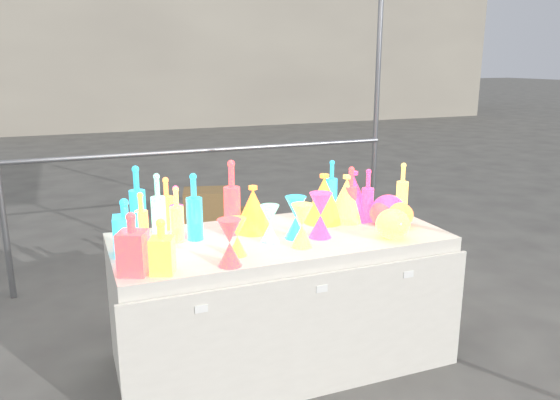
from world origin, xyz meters
name	(u,v)px	position (x,y,z in m)	size (l,w,h in m)	color
ground	(280,358)	(0.00, 0.00, 0.00)	(80.00, 80.00, 0.00)	slate
display_table	(281,299)	(0.00, -0.01, 0.37)	(1.84, 0.83, 0.75)	silver
background_building	(232,15)	(4.00, 14.00, 3.00)	(14.00, 6.00, 6.00)	#ACA38F
cardboard_box_closed	(208,207)	(0.30, 2.80, 0.18)	(0.50, 0.36, 0.36)	olive
cardboard_box_flat	(230,215)	(0.57, 2.92, 0.03)	(0.65, 0.46, 0.06)	olive
bottle_0	(167,203)	(-0.55, 0.35, 0.90)	(0.08, 0.08, 0.30)	#CE1345
bottle_1	(137,199)	(-0.71, 0.35, 0.94)	(0.09, 0.09, 0.38)	#1C8017
bottle_2	(232,197)	(-0.23, 0.13, 0.96)	(0.09, 0.09, 0.41)	orange
bottle_3	(177,212)	(-0.53, 0.16, 0.90)	(0.07, 0.07, 0.29)	blue
bottle_4	(177,214)	(-0.54, 0.11, 0.90)	(0.07, 0.07, 0.30)	#13786D
bottle_5	(158,206)	(-0.62, 0.20, 0.93)	(0.08, 0.08, 0.35)	#CB2867
bottle_6	(141,217)	(-0.71, 0.18, 0.88)	(0.07, 0.07, 0.27)	#CE1345
bottle_7	(194,207)	(-0.45, 0.10, 0.93)	(0.09, 0.09, 0.36)	#1C8017
decanter_0	(162,246)	(-0.69, -0.31, 0.88)	(0.10, 0.10, 0.26)	#CE1345
decanter_1	(133,243)	(-0.81, -0.27, 0.89)	(0.12, 0.12, 0.29)	orange
decanter_2	(126,227)	(-0.81, 0.00, 0.89)	(0.12, 0.12, 0.29)	#1C8017
hourglass_0	(230,243)	(-0.38, -0.34, 0.86)	(0.11, 0.11, 0.22)	orange
hourglass_1	(320,215)	(0.19, -0.11, 0.87)	(0.12, 0.12, 0.25)	blue
hourglass_2	(302,226)	(0.04, -0.21, 0.86)	(0.11, 0.11, 0.23)	#13786D
hourglass_3	(270,224)	(-0.09, -0.09, 0.85)	(0.10, 0.10, 0.20)	#CB2867
hourglass_4	(237,237)	(-0.31, -0.21, 0.85)	(0.10, 0.10, 0.19)	#CE1345
hourglass_5	(296,218)	(0.06, -0.07, 0.86)	(0.11, 0.11, 0.23)	#1C8017
globe_0	(399,216)	(0.69, -0.11, 0.81)	(0.16, 0.16, 0.13)	#CE1345
globe_1	(393,226)	(0.54, -0.28, 0.82)	(0.18, 0.18, 0.15)	#13786D
globe_2	(383,215)	(0.63, -0.04, 0.81)	(0.16, 0.16, 0.13)	orange
globe_3	(388,211)	(0.67, -0.02, 0.83)	(0.19, 0.19, 0.15)	blue
lampshade_0	(253,209)	(-0.11, 0.13, 0.88)	(0.22, 0.22, 0.26)	#ECF233
lampshade_1	(324,198)	(0.34, 0.15, 0.89)	(0.25, 0.25, 0.29)	#ECF233
lampshade_2	(353,195)	(0.53, 0.14, 0.90)	(0.25, 0.25, 0.29)	blue
lampshade_3	(347,198)	(0.48, 0.13, 0.89)	(0.23, 0.23, 0.27)	#13786D
bottle_8	(332,185)	(0.49, 0.36, 0.91)	(0.07, 0.07, 0.33)	#1C8017
bottle_9	(351,194)	(0.50, 0.11, 0.91)	(0.07, 0.07, 0.33)	orange
bottle_10	(368,195)	(0.58, 0.06, 0.91)	(0.07, 0.07, 0.32)	blue
bottle_11	(402,189)	(0.86, 0.12, 0.91)	(0.07, 0.07, 0.32)	#13786D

